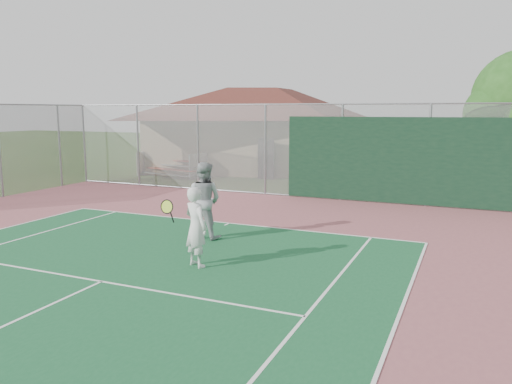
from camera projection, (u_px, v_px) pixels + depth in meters
back_fence at (344, 155)px, 18.06m from camera, size 20.08×0.11×3.53m
clubhouse at (261, 121)px, 27.72m from camera, size 13.81×10.77×5.29m
bleachers at (176, 163)px, 25.15m from camera, size 3.51×2.39×1.21m
player_white_front at (195, 227)px, 10.43m from camera, size 1.03×0.68×1.70m
player_grey_back at (204, 201)px, 12.77m from camera, size 0.97×0.76×1.97m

